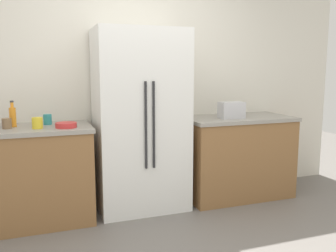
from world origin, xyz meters
The scene contains 10 objects.
kitchen_back_panel centered at (0.00, 1.66, 1.39)m, with size 5.46×0.10×2.78m, color silver.
counter_left centered at (-1.10, 1.27, 0.47)m, with size 1.23×0.69×0.93m.
counter_right centered at (1.18, 1.27, 0.47)m, with size 1.24×0.69×0.93m.
refrigerator centered at (0.04, 1.28, 0.94)m, with size 0.93×0.64×1.87m.
toaster centered at (1.05, 1.18, 1.02)m, with size 0.27×0.16×0.18m, color silver.
bottle_a centered at (-1.19, 1.33, 1.03)m, with size 0.06×0.06×0.25m.
cup_b centered at (-0.98, 1.15, 0.98)m, with size 0.10×0.10×0.10m, color yellow.
cup_c centered at (-0.88, 1.37, 0.98)m, with size 0.08×0.08×0.10m, color teal.
cup_d centered at (-1.24, 1.24, 0.98)m, with size 0.08×0.08×0.10m, color brown.
bowl_a centered at (-0.73, 1.12, 0.96)m, with size 0.20×0.20×0.05m, color red.
Camera 1 is at (-0.97, -2.35, 1.47)m, focal length 39.00 mm.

